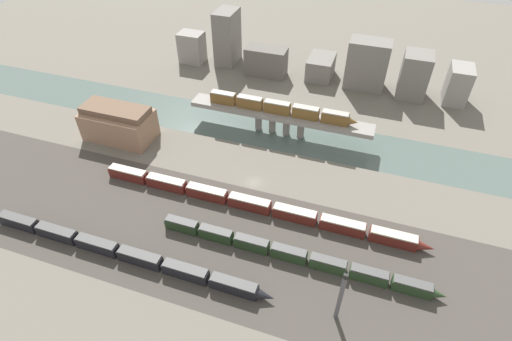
{
  "coord_description": "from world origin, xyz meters",
  "views": [
    {
      "loc": [
        29.42,
        -85.51,
        84.0
      ],
      "look_at": [
        0.0,
        1.97,
        3.31
      ],
      "focal_mm": 28.0,
      "sensor_mm": 36.0,
      "label": 1
    }
  ],
  "objects_px": {
    "train_yard_mid": "(293,255)",
    "train_yard_far": "(255,205)",
    "warehouse_building": "(119,123)",
    "train_on_bridge": "(280,108)",
    "signal_tower": "(340,297)",
    "train_yard_near": "(124,253)"
  },
  "relations": [
    {
      "from": "train_yard_mid",
      "to": "train_yard_far",
      "type": "height_order",
      "value": "train_yard_far"
    },
    {
      "from": "warehouse_building",
      "to": "train_on_bridge",
      "type": "bearing_deg",
      "value": 21.22
    },
    {
      "from": "train_yard_mid",
      "to": "train_yard_far",
      "type": "bearing_deg",
      "value": 137.48
    },
    {
      "from": "train_yard_mid",
      "to": "warehouse_building",
      "type": "height_order",
      "value": "warehouse_building"
    },
    {
      "from": "train_yard_mid",
      "to": "warehouse_building",
      "type": "bearing_deg",
      "value": 155.75
    },
    {
      "from": "signal_tower",
      "to": "train_yard_mid",
      "type": "bearing_deg",
      "value": 137.52
    },
    {
      "from": "signal_tower",
      "to": "train_on_bridge",
      "type": "bearing_deg",
      "value": 116.38
    },
    {
      "from": "train_yard_far",
      "to": "train_yard_mid",
      "type": "bearing_deg",
      "value": -42.52
    },
    {
      "from": "train_on_bridge",
      "to": "train_yard_far",
      "type": "xyz_separation_m",
      "value": [
        3.87,
        -38.49,
        -8.5
      ]
    },
    {
      "from": "train_yard_far",
      "to": "signal_tower",
      "type": "relative_size",
      "value": 5.96
    },
    {
      "from": "train_yard_far",
      "to": "train_yard_near",
      "type": "bearing_deg",
      "value": -134.54
    },
    {
      "from": "train_on_bridge",
      "to": "train_yard_near",
      "type": "height_order",
      "value": "train_on_bridge"
    },
    {
      "from": "train_yard_far",
      "to": "signal_tower",
      "type": "distance_m",
      "value": 38.35
    },
    {
      "from": "train_yard_near",
      "to": "signal_tower",
      "type": "distance_m",
      "value": 54.44
    },
    {
      "from": "train_yard_mid",
      "to": "signal_tower",
      "type": "relative_size",
      "value": 4.47
    },
    {
      "from": "warehouse_building",
      "to": "signal_tower",
      "type": "bearing_deg",
      "value": -27.64
    },
    {
      "from": "train_yard_near",
      "to": "warehouse_building",
      "type": "distance_m",
      "value": 53.99
    },
    {
      "from": "train_yard_near",
      "to": "train_yard_mid",
      "type": "relative_size",
      "value": 1.09
    },
    {
      "from": "train_on_bridge",
      "to": "signal_tower",
      "type": "distance_m",
      "value": 71.56
    },
    {
      "from": "train_yard_near",
      "to": "signal_tower",
      "type": "xyz_separation_m",
      "value": [
        54.08,
        1.01,
        6.21
      ]
    },
    {
      "from": "warehouse_building",
      "to": "train_yard_near",
      "type": "bearing_deg",
      "value": -56.5
    },
    {
      "from": "train_on_bridge",
      "to": "warehouse_building",
      "type": "bearing_deg",
      "value": -158.78
    }
  ]
}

